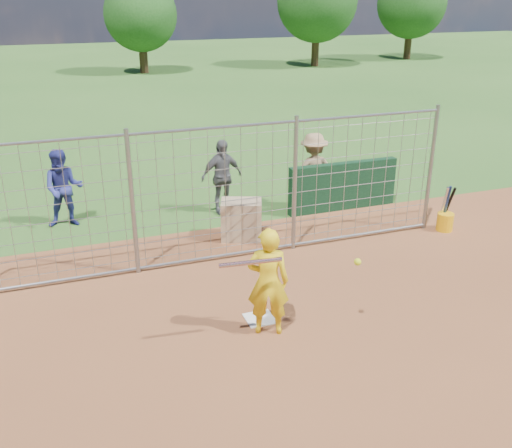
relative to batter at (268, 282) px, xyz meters
name	(u,v)px	position (x,y,z in m)	size (l,w,h in m)	color
ground	(255,313)	(0.01, 0.55, -0.83)	(100.00, 100.00, 0.00)	#2D591E
infield_dirt	(347,447)	(0.01, -2.45, -0.82)	(18.00, 18.00, 0.00)	brown
home_plate	(260,319)	(0.01, 0.35, -0.82)	(0.43, 0.43, 0.02)	silver
dugout_wall	(343,186)	(3.41, 4.15, -0.28)	(2.60, 0.20, 1.10)	#11381E
batter	(268,282)	(0.00, 0.00, 0.00)	(0.60, 0.40, 1.65)	yellow
bystander_a	(64,188)	(-2.55, 5.25, 0.01)	(0.81, 0.63, 1.67)	navy
bystander_b	(222,177)	(0.78, 4.89, 0.01)	(0.98, 0.41, 1.68)	#545559
bystander_c	(313,171)	(2.82, 4.51, 0.04)	(1.12, 0.64, 1.74)	#997953
equipment_bin	(241,220)	(0.72, 3.36, -0.43)	(0.80, 0.55, 0.80)	tan
equipment_in_play	(278,262)	(0.02, -0.30, 0.44)	(2.05, 0.23, 0.29)	silver
bucket_with_bats	(445,219)	(4.84, 2.31, -0.58)	(0.34, 0.38, 0.98)	#FCB20D
backstop_fence	(217,196)	(0.01, 2.55, 0.43)	(9.08, 0.08, 2.60)	gray
tree_line	(142,7)	(3.13, 28.68, 2.89)	(44.66, 6.72, 6.48)	#3F2B19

